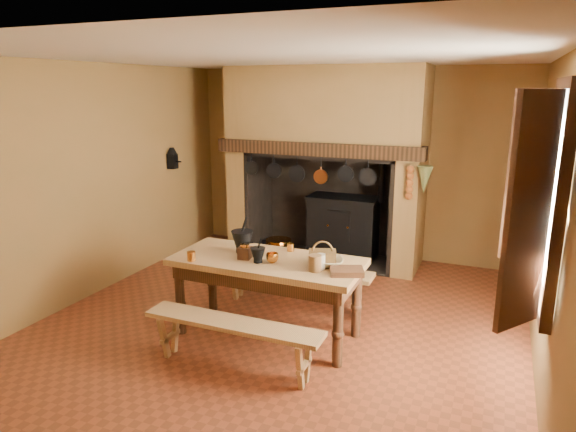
# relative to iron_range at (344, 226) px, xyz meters

# --- Properties ---
(floor) EXTENTS (5.50, 5.50, 0.00)m
(floor) POSITION_rel_iron_range_xyz_m (0.04, -2.45, -0.48)
(floor) COLOR brown
(floor) RESTS_ON ground
(ceiling) EXTENTS (5.50, 5.50, 0.00)m
(ceiling) POSITION_rel_iron_range_xyz_m (0.04, -2.45, 2.32)
(ceiling) COLOR silver
(ceiling) RESTS_ON back_wall
(back_wall) EXTENTS (5.00, 0.02, 2.80)m
(back_wall) POSITION_rel_iron_range_xyz_m (0.04, 0.30, 0.92)
(back_wall) COLOR olive
(back_wall) RESTS_ON floor
(wall_left) EXTENTS (0.02, 5.50, 2.80)m
(wall_left) POSITION_rel_iron_range_xyz_m (-2.46, -2.45, 0.92)
(wall_left) COLOR olive
(wall_left) RESTS_ON floor
(wall_right) EXTENTS (0.02, 5.50, 2.80)m
(wall_right) POSITION_rel_iron_range_xyz_m (2.54, -2.45, 0.92)
(wall_right) COLOR olive
(wall_right) RESTS_ON floor
(wall_front) EXTENTS (5.00, 0.02, 2.80)m
(wall_front) POSITION_rel_iron_range_xyz_m (0.04, -5.20, 0.92)
(wall_front) COLOR olive
(wall_front) RESTS_ON floor
(chimney_breast) EXTENTS (2.95, 0.96, 2.80)m
(chimney_breast) POSITION_rel_iron_range_xyz_m (-0.26, -0.14, 1.33)
(chimney_breast) COLOR olive
(chimney_breast) RESTS_ON floor
(iron_range) EXTENTS (1.12, 0.55, 1.60)m
(iron_range) POSITION_rel_iron_range_xyz_m (0.00, 0.00, 0.00)
(iron_range) COLOR black
(iron_range) RESTS_ON floor
(hearth_pans) EXTENTS (0.51, 0.62, 0.20)m
(hearth_pans) POSITION_rel_iron_range_xyz_m (-1.01, -0.23, -0.39)
(hearth_pans) COLOR #C3782D
(hearth_pans) RESTS_ON floor
(hanging_pans) EXTENTS (1.92, 0.29, 0.27)m
(hanging_pans) POSITION_rel_iron_range_xyz_m (-0.30, -0.64, 0.88)
(hanging_pans) COLOR black
(hanging_pans) RESTS_ON chimney_breast
(onion_string) EXTENTS (0.12, 0.10, 0.46)m
(onion_string) POSITION_rel_iron_range_xyz_m (1.04, -0.66, 0.85)
(onion_string) COLOR #A6571E
(onion_string) RESTS_ON chimney_breast
(herb_bunch) EXTENTS (0.20, 0.20, 0.35)m
(herb_bunch) POSITION_rel_iron_range_xyz_m (1.22, -0.66, 0.90)
(herb_bunch) COLOR #525729
(herb_bunch) RESTS_ON chimney_breast
(window) EXTENTS (0.39, 1.75, 1.76)m
(window) POSITION_rel_iron_range_xyz_m (2.39, -2.85, 1.22)
(window) COLOR white
(window) RESTS_ON wall_right
(wall_coffee_mill) EXTENTS (0.23, 0.16, 0.31)m
(wall_coffee_mill) POSITION_rel_iron_range_xyz_m (-2.38, -0.90, 1.03)
(wall_coffee_mill) COLOR black
(wall_coffee_mill) RESTS_ON wall_left
(work_table) EXTENTS (1.92, 0.85, 0.83)m
(work_table) POSITION_rel_iron_range_xyz_m (0.01, -2.73, 0.22)
(work_table) COLOR tan
(work_table) RESTS_ON floor
(bench_front) EXTENTS (1.69, 0.30, 0.48)m
(bench_front) POSITION_rel_iron_range_xyz_m (0.01, -3.47, -0.13)
(bench_front) COLOR tan
(bench_front) RESTS_ON floor
(bench_back) EXTENTS (1.83, 0.32, 0.51)m
(bench_back) POSITION_rel_iron_range_xyz_m (0.01, -2.00, -0.10)
(bench_back) COLOR tan
(bench_back) RESTS_ON floor
(mortar_large) EXTENTS (0.23, 0.23, 0.39)m
(mortar_large) POSITION_rel_iron_range_xyz_m (-0.32, -2.64, 0.48)
(mortar_large) COLOR black
(mortar_large) RESTS_ON work_table
(mortar_small) EXTENTS (0.15, 0.15, 0.26)m
(mortar_small) POSITION_rel_iron_range_xyz_m (-0.03, -2.87, 0.43)
(mortar_small) COLOR black
(mortar_small) RESTS_ON work_table
(coffee_grinder) EXTENTS (0.17, 0.13, 0.19)m
(coffee_grinder) POSITION_rel_iron_range_xyz_m (-0.20, -2.81, 0.42)
(coffee_grinder) COLOR #3D1E13
(coffee_grinder) RESTS_ON work_table
(brass_mug_a) EXTENTS (0.09, 0.09, 0.09)m
(brass_mug_a) POSITION_rel_iron_range_xyz_m (-0.66, -3.08, 0.39)
(brass_mug_a) COLOR #C3782D
(brass_mug_a) RESTS_ON work_table
(brass_mug_b) EXTENTS (0.08, 0.08, 0.08)m
(brass_mug_b) POSITION_rel_iron_range_xyz_m (0.13, -2.41, 0.39)
(brass_mug_b) COLOR #C3782D
(brass_mug_b) RESTS_ON work_table
(mixing_bowl) EXTENTS (0.39, 0.39, 0.07)m
(mixing_bowl) POSITION_rel_iron_range_xyz_m (0.64, -2.69, 0.38)
(mixing_bowl) COLOR beige
(mixing_bowl) RESTS_ON work_table
(stoneware_crock) EXTENTS (0.15, 0.15, 0.16)m
(stoneware_crock) POSITION_rel_iron_range_xyz_m (0.57, -2.87, 0.43)
(stoneware_crock) COLOR brown
(stoneware_crock) RESTS_ON work_table
(glass_jar) EXTENTS (0.10, 0.10, 0.15)m
(glass_jar) POSITION_rel_iron_range_xyz_m (0.61, -2.81, 0.42)
(glass_jar) COLOR beige
(glass_jar) RESTS_ON work_table
(wicker_basket) EXTENTS (0.31, 0.27, 0.25)m
(wicker_basket) POSITION_rel_iron_range_xyz_m (0.59, -2.71, 0.43)
(wicker_basket) COLOR #523618
(wicker_basket) RESTS_ON work_table
(wooden_tray) EXTENTS (0.37, 0.32, 0.05)m
(wooden_tray) POSITION_rel_iron_range_xyz_m (0.87, -2.84, 0.37)
(wooden_tray) COLOR #3D1E13
(wooden_tray) RESTS_ON work_table
(brass_cup) EXTENTS (0.16, 0.16, 0.10)m
(brass_cup) POSITION_rel_iron_range_xyz_m (0.10, -2.81, 0.40)
(brass_cup) COLOR #C3782D
(brass_cup) RESTS_ON work_table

